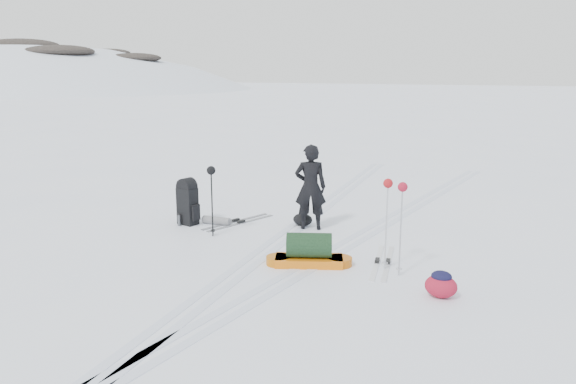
{
  "coord_description": "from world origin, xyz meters",
  "views": [
    {
      "loc": [
        4.19,
        -8.6,
        3.06
      ],
      "look_at": [
        0.22,
        0.07,
        0.95
      ],
      "focal_mm": 35.0,
      "sensor_mm": 36.0,
      "label": 1
    }
  ],
  "objects_px": {
    "pulk_sled": "(309,253)",
    "expedition_rucksack": "(191,203)",
    "skier": "(310,187)",
    "ski_poles_black": "(211,179)"
  },
  "relations": [
    {
      "from": "pulk_sled",
      "to": "expedition_rucksack",
      "type": "height_order",
      "value": "expedition_rucksack"
    },
    {
      "from": "pulk_sled",
      "to": "expedition_rucksack",
      "type": "relative_size",
      "value": 1.37
    },
    {
      "from": "expedition_rucksack",
      "to": "ski_poles_black",
      "type": "distance_m",
      "value": 1.14
    },
    {
      "from": "skier",
      "to": "pulk_sled",
      "type": "distance_m",
      "value": 2.15
    },
    {
      "from": "pulk_sled",
      "to": "expedition_rucksack",
      "type": "distance_m",
      "value": 3.3
    },
    {
      "from": "skier",
      "to": "expedition_rucksack",
      "type": "bearing_deg",
      "value": -6.18
    },
    {
      "from": "pulk_sled",
      "to": "ski_poles_black",
      "type": "relative_size",
      "value": 1.07
    },
    {
      "from": "skier",
      "to": "ski_poles_black",
      "type": "height_order",
      "value": "skier"
    },
    {
      "from": "skier",
      "to": "pulk_sled",
      "type": "height_order",
      "value": "skier"
    },
    {
      "from": "expedition_rucksack",
      "to": "ski_poles_black",
      "type": "xyz_separation_m",
      "value": [
        0.8,
        -0.49,
        0.64
      ]
    }
  ]
}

